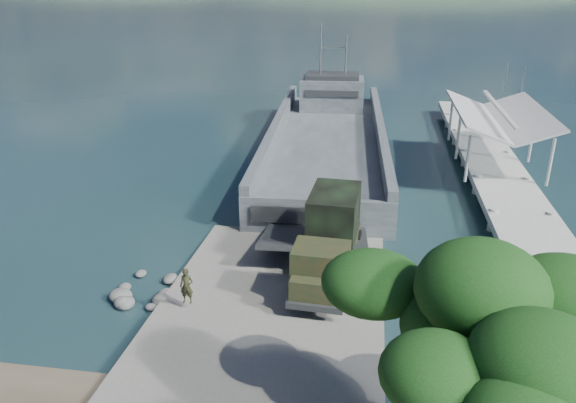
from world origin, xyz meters
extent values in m
plane|color=#18393A|center=(0.00, 0.00, 0.00)|extent=(1400.00, 1400.00, 0.00)
cube|color=slate|center=(0.00, -1.00, 0.25)|extent=(10.00, 18.00, 0.50)
cube|color=#AAABA1|center=(13.00, 18.00, 1.00)|extent=(4.00, 44.00, 0.50)
cube|color=#3E4649|center=(0.49, 22.65, 0.45)|extent=(10.46, 30.52, 2.51)
cube|color=#3E4649|center=(-3.72, 22.45, 2.31)|extent=(2.04, 30.12, 1.31)
cube|color=#3E4649|center=(4.70, 22.85, 2.31)|extent=(2.04, 30.12, 1.31)
cube|color=#3E4649|center=(1.20, 7.70, 1.00)|extent=(9.05, 0.83, 2.61)
cube|color=#3E4649|center=(0.01, 32.68, 3.21)|extent=(6.21, 4.30, 3.01)
cube|color=#26292B|center=(0.01, 32.68, 4.92)|extent=(5.17, 3.45, 0.40)
cylinder|color=gray|center=(-1.19, 32.62, 7.23)|extent=(0.16, 0.16, 5.02)
cylinder|color=gray|center=(1.22, 32.74, 6.73)|extent=(0.16, 0.16, 4.02)
cylinder|color=black|center=(1.02, -0.07, 1.13)|extent=(0.51, 1.28, 1.26)
cylinder|color=black|center=(3.24, -0.20, 1.13)|extent=(0.51, 1.28, 1.26)
cylinder|color=black|center=(1.21, 3.22, 1.13)|extent=(0.51, 1.28, 1.26)
cylinder|color=black|center=(3.44, 3.09, 1.13)|extent=(0.51, 1.28, 1.26)
cylinder|color=black|center=(1.33, 5.15, 1.13)|extent=(0.51, 1.28, 1.26)
cylinder|color=black|center=(3.55, 5.02, 1.13)|extent=(0.51, 1.28, 1.26)
cube|color=black|center=(2.29, 2.57, 1.27)|extent=(2.56, 7.47, 0.24)
cube|color=black|center=(2.14, -0.04, 2.29)|extent=(2.53, 2.08, 1.94)
cube|color=black|center=(2.07, -1.20, 1.81)|extent=(2.28, 1.00, 0.97)
cube|color=black|center=(2.37, 3.93, 1.61)|extent=(2.68, 4.59, 0.34)
cube|color=black|center=(2.38, 4.12, 3.02)|extent=(2.54, 3.81, 2.42)
cube|color=#26292B|center=(2.04, -1.68, 1.23)|extent=(2.43, 0.38, 0.29)
imported|color=black|center=(-3.52, -1.60, 1.32)|extent=(0.60, 0.40, 1.64)
cube|color=silver|center=(17.95, 34.52, 0.23)|extent=(1.84, 5.19, 0.83)
cube|color=silver|center=(18.01, 33.59, 0.79)|extent=(1.40, 1.57, 0.56)
cylinder|color=gray|center=(17.95, 34.52, 3.25)|extent=(0.09, 0.09, 5.57)
cube|color=silver|center=(16.49, 35.10, 0.23)|extent=(3.17, 5.36, 0.84)
cube|color=silver|center=(16.81, 34.22, 0.80)|extent=(1.75, 1.86, 0.56)
cylinder|color=gray|center=(16.49, 35.10, 3.28)|extent=(0.09, 0.09, 5.63)
ellipsoid|color=black|center=(7.92, -10.53, 5.97)|extent=(5.97, 5.54, 2.56)
ellipsoid|color=black|center=(4.30, -7.33, 5.97)|extent=(2.98, 2.98, 1.71)
camera|label=1|loc=(3.98, -21.68, 14.38)|focal=35.00mm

